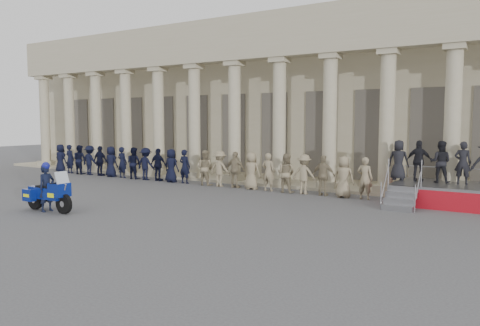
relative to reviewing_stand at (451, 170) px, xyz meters
name	(u,v)px	position (x,y,z in m)	size (l,w,h in m)	color
ground	(147,210)	(-9.23, -7.00, -1.36)	(90.00, 90.00, 0.00)	#4C4C4F
building	(310,100)	(-9.23, 7.74, 3.16)	(40.00, 12.50, 9.00)	tan
officer_rank	(179,166)	(-12.95, -0.56, -0.48)	(20.13, 0.67, 1.77)	black
reviewing_stand	(451,170)	(0.00, 0.00, 0.00)	(4.81, 3.91, 2.47)	gray
motorcycle	(49,194)	(-12.00, -9.07, -0.72)	(2.32, 0.95, 1.49)	black
rider	(47,187)	(-12.12, -9.07, -0.47)	(0.41, 0.62, 1.79)	black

